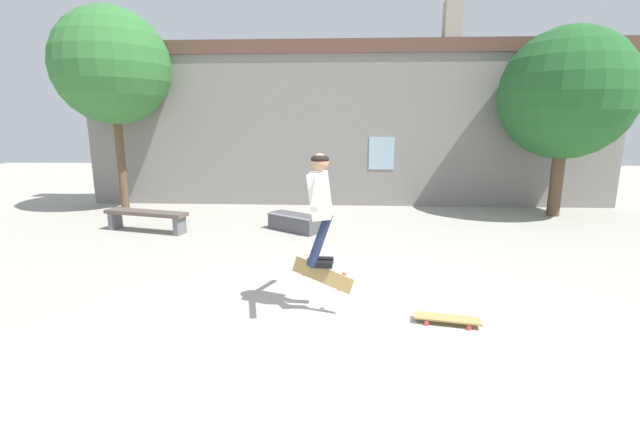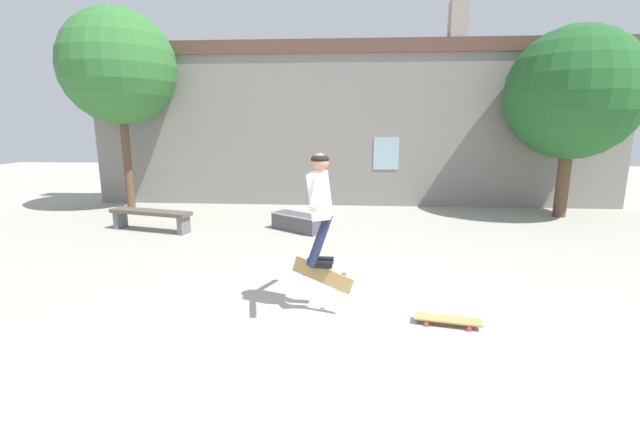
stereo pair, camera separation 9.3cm
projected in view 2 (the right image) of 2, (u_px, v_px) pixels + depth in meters
ground_plane at (352, 329)px, 4.94m from camera, size 40.00×40.00×0.00m
building_backdrop at (354, 122)px, 12.01m from camera, size 15.69×0.52×5.48m
tree_right at (573, 94)px, 10.26m from camera, size 3.15×3.15×4.60m
tree_left at (119, 67)px, 11.20m from camera, size 2.96×2.96×5.25m
park_bench at (151, 216)px, 9.37m from camera, size 1.96×0.83×0.46m
skate_ledge at (298, 222)px, 9.42m from camera, size 1.24×1.06×0.37m
skater at (320, 200)px, 5.16m from camera, size 0.33×1.32×1.38m
skateboard_flipping at (323, 275)px, 5.28m from camera, size 0.78×0.26×0.40m
skateboard_resting at (447, 319)px, 5.03m from camera, size 0.79×0.34×0.08m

